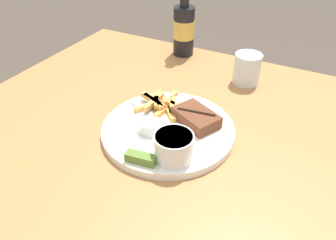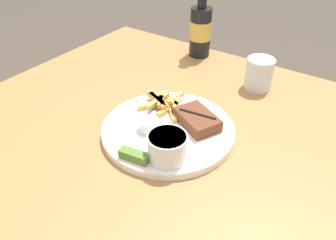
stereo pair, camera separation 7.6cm
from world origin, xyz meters
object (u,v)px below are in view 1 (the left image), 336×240
steak_portion (196,117)px  beer_bottle (184,28)px  coleslaw_cup (174,145)px  fork_utensil (146,111)px  dipping_sauce_cup (150,126)px  dinner_plate (168,130)px  pickle_spear (141,158)px  drinking_glass (247,69)px

steak_portion → beer_bottle: 0.43m
coleslaw_cup → fork_utensil: 0.18m
steak_portion → dipping_sauce_cup: bearing=-134.9°
dinner_plate → fork_utensil: fork_utensil is taller
dipping_sauce_cup → fork_utensil: (-0.05, 0.06, -0.01)m
dipping_sauce_cup → beer_bottle: bearing=105.9°
pickle_spear → beer_bottle: beer_bottle is taller
pickle_spear → steak_portion: bearing=75.8°
coleslaw_cup → beer_bottle: beer_bottle is taller
dinner_plate → coleslaw_cup: (0.06, -0.09, 0.04)m
coleslaw_cup → beer_bottle: bearing=113.2°
dinner_plate → fork_utensil: 0.08m
steak_portion → drinking_glass: 0.28m
dipping_sauce_cup → pickle_spear: (0.04, -0.10, -0.00)m
dinner_plate → steak_portion: steak_portion is taller
pickle_spear → drinking_glass: (0.09, 0.45, 0.02)m
pickle_spear → fork_utensil: size_ratio=0.52×
dinner_plate → coleslaw_cup: 0.11m
steak_portion → dipping_sauce_cup: size_ratio=2.54×
pickle_spear → fork_utensil: (-0.08, 0.16, -0.01)m
coleslaw_cup → dipping_sauce_cup: (-0.09, 0.05, -0.02)m
dinner_plate → coleslaw_cup: coleslaw_cup is taller
drinking_glass → fork_utensil: bearing=-120.0°
pickle_spear → beer_bottle: bearing=106.6°
dinner_plate → dipping_sauce_cup: size_ratio=6.22×
steak_portion → fork_utensil: 0.13m
dinner_plate → drinking_glass: size_ratio=3.48×
beer_bottle → drinking_glass: beer_bottle is taller
pickle_spear → dipping_sauce_cup: bearing=109.8°
fork_utensil → coleslaw_cup: bearing=-19.5°
coleslaw_cup → pickle_spear: coleslaw_cup is taller
beer_bottle → drinking_glass: (0.25, -0.10, -0.05)m
drinking_glass → pickle_spear: bearing=-100.7°
dipping_sauce_cup → fork_utensil: bearing=126.8°
dipping_sauce_cup → fork_utensil: dipping_sauce_cup is taller
steak_portion → beer_bottle: size_ratio=0.49×
coleslaw_cup → drinking_glass: bearing=85.4°
coleslaw_cup → fork_utensil: size_ratio=0.65×
beer_bottle → pickle_spear: bearing=-73.4°
dinner_plate → dipping_sauce_cup: 0.05m
steak_portion → fork_utensil: (-0.13, -0.02, -0.01)m
dinner_plate → dipping_sauce_cup: bearing=-131.7°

